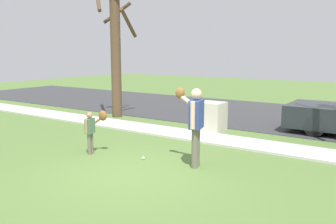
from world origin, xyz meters
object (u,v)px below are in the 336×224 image
at_px(baseball, 143,158).
at_px(street_tree_far, 115,41).
at_px(person_child, 93,126).
at_px(person_adult, 195,119).
at_px(utility_cabinet, 211,117).

height_order(baseball, street_tree_far, street_tree_far).
bearing_deg(street_tree_far, baseball, -42.05).
distance_m(person_child, street_tree_far, 5.74).
distance_m(baseball, street_tree_far, 6.62).
relative_size(person_adult, person_child, 1.59).
height_order(person_child, street_tree_far, street_tree_far).
distance_m(person_child, utility_cabinet, 4.17).
bearing_deg(baseball, utility_cabinet, 90.63).
height_order(person_child, baseball, person_child).
relative_size(person_child, street_tree_far, 0.20).
bearing_deg(utility_cabinet, street_tree_far, 175.62).
xyz_separation_m(utility_cabinet, street_tree_far, (-4.37, 0.33, 2.48)).
bearing_deg(street_tree_far, utility_cabinet, -4.38).
bearing_deg(utility_cabinet, person_adult, -68.99).
bearing_deg(baseball, person_child, -166.70).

